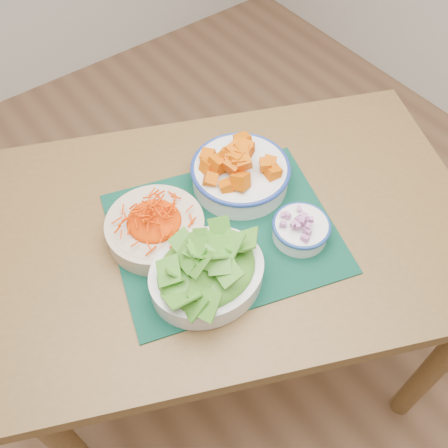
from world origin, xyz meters
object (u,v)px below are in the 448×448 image
table (239,249)px  squash_bowl (241,168)px  placemat (224,233)px  onion_bowl (301,227)px  carrot_bowl (155,225)px  lettuce_bowl (207,270)px

table → squash_bowl: squash_bowl is taller
table → placemat: (-0.05, -0.00, 0.11)m
table → placemat: placemat is taller
placemat → onion_bowl: size_ratio=3.05×
table → onion_bowl: onion_bowl is taller
squash_bowl → onion_bowl: (0.01, -0.20, -0.02)m
placemat → carrot_bowl: (-0.13, 0.08, 0.04)m
carrot_bowl → onion_bowl: (0.25, -0.19, -0.01)m
placemat → carrot_bowl: size_ratio=1.74×
placemat → lettuce_bowl: 0.14m
squash_bowl → placemat: bearing=-141.9°
placemat → squash_bowl: squash_bowl is taller
lettuce_bowl → carrot_bowl: bearing=100.5°
table → squash_bowl: bearing=75.7°
carrot_bowl → squash_bowl: squash_bowl is taller
table → carrot_bowl: 0.25m
carrot_bowl → placemat: bearing=-33.6°
onion_bowl → carrot_bowl: bearing=142.9°
table → lettuce_bowl: size_ratio=5.03×
carrot_bowl → table: bearing=-24.7°
table → onion_bowl: (0.08, -0.11, 0.15)m
onion_bowl → lettuce_bowl: bearing=173.6°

